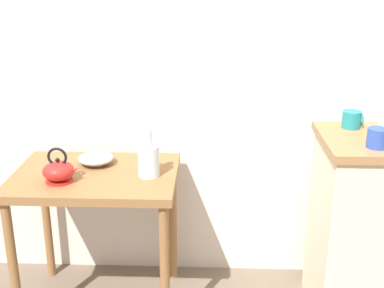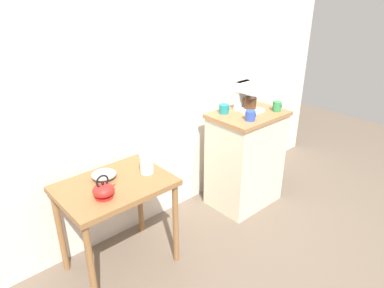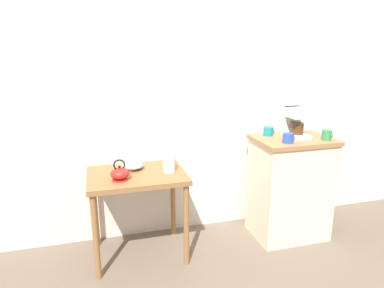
% 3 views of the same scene
% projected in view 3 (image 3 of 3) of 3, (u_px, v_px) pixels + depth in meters
% --- Properties ---
extents(ground_plane, '(8.00, 8.00, 0.00)m').
position_uv_depth(ground_plane, '(208.00, 246.00, 3.04)').
color(ground_plane, '#6B5B4C').
extents(back_wall, '(4.40, 0.10, 2.80)m').
position_uv_depth(back_wall, '(205.00, 81.00, 3.10)').
color(back_wall, silver).
rests_on(back_wall, ground_plane).
extents(wooden_table, '(0.77, 0.56, 0.73)m').
position_uv_depth(wooden_table, '(137.00, 186.00, 2.77)').
color(wooden_table, olive).
rests_on(wooden_table, ground_plane).
extents(kitchen_counter, '(0.67, 0.49, 0.93)m').
position_uv_depth(kitchen_counter, '(290.00, 187.00, 3.13)').
color(kitchen_counter, beige).
rests_on(kitchen_counter, ground_plane).
extents(bowl_stoneware, '(0.18, 0.18, 0.06)m').
position_uv_depth(bowl_stoneware, '(133.00, 166.00, 2.82)').
color(bowl_stoneware, '#9E998C').
rests_on(bowl_stoneware, wooden_table).
extents(teakettle, '(0.17, 0.14, 0.16)m').
position_uv_depth(teakettle, '(120.00, 173.00, 2.59)').
color(teakettle, red).
rests_on(teakettle, wooden_table).
extents(glass_carafe_vase, '(0.10, 0.10, 0.22)m').
position_uv_depth(glass_carafe_vase, '(169.00, 162.00, 2.76)').
color(glass_carafe_vase, silver).
rests_on(glass_carafe_vase, wooden_table).
extents(coffee_maker, '(0.18, 0.22, 0.26)m').
position_uv_depth(coffee_maker, '(296.00, 121.00, 3.03)').
color(coffee_maker, white).
rests_on(coffee_maker, kitchen_counter).
extents(mug_blue, '(0.09, 0.09, 0.08)m').
position_uv_depth(mug_blue, '(288.00, 138.00, 2.84)').
color(mug_blue, '#2D4CAD').
rests_on(mug_blue, kitchen_counter).
extents(mug_tall_green, '(0.08, 0.08, 0.09)m').
position_uv_depth(mug_tall_green, '(327.00, 135.00, 2.93)').
color(mug_tall_green, '#338C4C').
rests_on(mug_tall_green, kitchen_counter).
extents(mug_dark_teal, '(0.09, 0.09, 0.08)m').
position_uv_depth(mug_dark_teal, '(268.00, 131.00, 3.08)').
color(mug_dark_teal, teal).
rests_on(mug_dark_teal, kitchen_counter).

